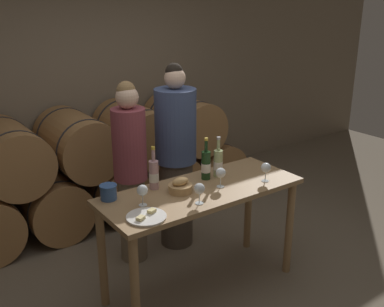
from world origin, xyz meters
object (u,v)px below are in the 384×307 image
Objects in this scene: wine_bottle_white at (218,163)px; wine_glass_far_left at (142,191)px; wine_bottle_rose at (154,174)px; bread_basket at (180,186)px; person_right at (176,158)px; wine_glass_center at (221,173)px; blue_crock at (108,192)px; cheese_plate at (146,217)px; wine_bottle_red at (206,165)px; tasting_table at (201,204)px; wine_glass_right at (266,168)px; wine_glass_left at (199,189)px; person_left at (131,172)px.

wine_glass_far_left is (-0.78, -0.12, -0.00)m from wine_bottle_white.
wine_bottle_rose reaches higher than bread_basket.
bread_basket is at bearing -168.83° from wine_bottle_white.
person_right reaches higher than wine_glass_center.
wine_bottle_white is (0.03, -0.59, 0.12)m from person_right.
wine_glass_center reaches higher than blue_crock.
cheese_plate is 1.75× the size of wine_glass_far_left.
person_right is at bearing 81.00° from wine_bottle_red.
wine_bottle_rose is (-0.29, 0.22, 0.25)m from tasting_table.
bread_basket is 1.17× the size of wine_glass_right.
blue_crock is at bearing 158.78° from bread_basket.
wine_bottle_white is at bearing -6.66° from blue_crock.
wine_glass_left is (-0.41, -0.92, 0.12)m from person_right.
wine_glass_left is at bearing -90.98° from bread_basket.
person_left is 0.68m from bread_basket.
cheese_plate is 1.75× the size of wine_glass_left.
wine_bottle_white is 0.22m from wine_glass_center.
wine_glass_center is at bearing -91.70° from wine_bottle_red.
bread_basket is at bearing 27.34° from cheese_plate.
blue_crock is 0.82× the size of wine_glass_far_left.
wine_bottle_white reaches higher than tasting_table.
wine_glass_center is (0.81, -0.29, 0.05)m from blue_crock.
wine_bottle_white is at bearing -87.37° from person_right.
wine_glass_left is (0.49, -0.44, 0.05)m from blue_crock.
wine_glass_right is (1.17, -0.41, 0.05)m from blue_crock.
wine_glass_left is (-0.17, -0.20, 0.24)m from tasting_table.
person_left is 0.78m from wine_bottle_white.
person_right reaches higher than wine_bottle_white.
wine_glass_far_left is (0.15, -0.23, 0.05)m from blue_crock.
wine_glass_far_left reaches higher than tasting_table.
blue_crock is 0.82× the size of wine_glass_center.
wine_bottle_white is 2.65× the size of blue_crock.
wine_bottle_white is 1.24× the size of cheese_plate.
person_left reaches higher than bread_basket.
wine_glass_right is (0.36, -0.12, 0.00)m from wine_glass_center.
wine_glass_center reaches higher than cheese_plate.
wine_glass_right is (0.27, -0.89, 0.12)m from person_right.
person_right is 1.01m from wine_glass_left.
wine_bottle_rose is (-0.06, -0.50, 0.15)m from person_left.
wine_bottle_white is 2.16× the size of wine_glass_right.
wine_glass_far_left is at bearing 67.03° from cheese_plate.
wine_glass_far_left is (-0.28, -0.71, 0.15)m from person_left.
wine_glass_right is at bearing -50.44° from person_left.
cheese_plate is at bearing -132.93° from person_right.
blue_crock is at bearing 159.94° from wine_glass_center.
person_left reaches higher than wine_glass_far_left.
wine_glass_far_left and wine_glass_left have the same top height.
bread_basket is (-0.17, 0.04, 0.18)m from tasting_table.
wine_bottle_rose is 0.30m from wine_glass_far_left.
person_left reaches higher than wine_bottle_rose.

